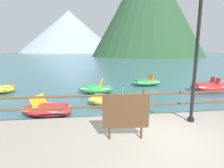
{
  "coord_description": "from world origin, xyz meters",
  "views": [
    {
      "loc": [
        -1.82,
        -4.18,
        2.69
      ],
      "look_at": [
        -0.64,
        5.0,
        0.9
      ],
      "focal_mm": 29.23,
      "sensor_mm": 36.0,
      "label": 1
    }
  ],
  "objects": [
    {
      "name": "pedal_boat_6",
      "position": [
        -3.57,
        3.22,
        0.26
      ],
      "size": [
        2.42,
        1.81,
        0.83
      ],
      "color": "red",
      "rests_on": "ground"
    },
    {
      "name": "pedal_boat_7",
      "position": [
        -1.43,
        6.79,
        0.29
      ],
      "size": [
        2.32,
        1.6,
        0.88
      ],
      "color": "green",
      "rests_on": "ground"
    },
    {
      "name": "pedal_boat_1",
      "position": [
        2.43,
        8.79,
        0.25
      ],
      "size": [
        2.25,
        1.32,
        0.81
      ],
      "color": "green",
      "rests_on": "ground"
    },
    {
      "name": "pedal_boat_0",
      "position": [
        5.78,
        6.35,
        0.3
      ],
      "size": [
        2.51,
        1.54,
        0.89
      ],
      "color": "red",
      "rests_on": "ground"
    },
    {
      "name": "pedal_boat_4",
      "position": [
        -0.68,
        4.21,
        0.27
      ],
      "size": [
        2.74,
        1.72,
        0.85
      ],
      "color": "yellow",
      "rests_on": "ground"
    },
    {
      "name": "lamp_post",
      "position": [
        1.4,
        0.98,
        2.98
      ],
      "size": [
        0.28,
        0.28,
        4.31
      ],
      "color": "black",
      "rests_on": "promenade_dock"
    },
    {
      "name": "cliff_headland",
      "position": [
        18.81,
        65.04,
        16.9
      ],
      "size": [
        41.17,
        41.17,
        36.01
      ],
      "color": "#284C2D",
      "rests_on": "ground"
    },
    {
      "name": "sign_board",
      "position": [
        -0.92,
        0.1,
        1.13
      ],
      "size": [
        1.18,
        0.14,
        1.19
      ],
      "color": "beige",
      "rests_on": "promenade_dock"
    },
    {
      "name": "ground_plane",
      "position": [
        0.0,
        40.0,
        0.0
      ],
      "size": [
        200.0,
        200.0,
        0.0
      ],
      "primitive_type": "plane",
      "color": "#3D6B75"
    },
    {
      "name": "distant_peak",
      "position": [
        -15.21,
        136.62,
        14.89
      ],
      "size": [
        70.03,
        70.03,
        29.78
      ],
      "primitive_type": "cone",
      "color": "#93A3B7",
      "rests_on": "ground"
    },
    {
      "name": "dock_railing",
      "position": [
        0.0,
        1.55,
        0.99
      ],
      "size": [
        23.92,
        0.12,
        0.95
      ],
      "color": "brown",
      "rests_on": "promenade_dock"
    }
  ]
}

